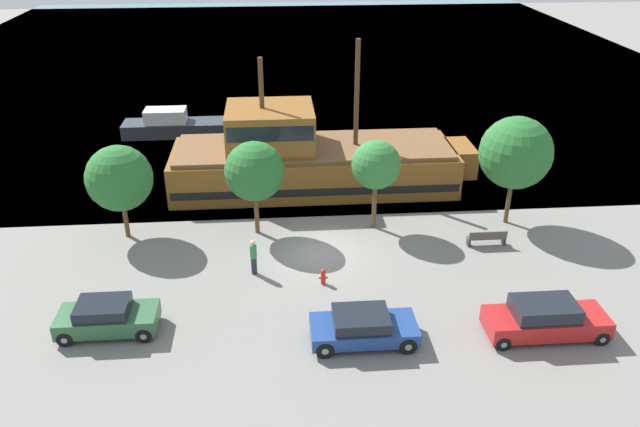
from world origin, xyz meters
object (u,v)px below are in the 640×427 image
Objects in this scene: fire_hydrant at (323,276)px; pedestrian_walking_near at (254,257)px; parked_car_curb_rear at (107,317)px; moored_boat_dockside at (173,125)px; bench_promenade_east at (487,238)px; parked_car_curb_front at (363,327)px; pirate_ship at (308,159)px; parked_car_curb_mid at (545,319)px.

pedestrian_walking_near is at bearing 160.60° from fire_hydrant.
pedestrian_walking_near is (5.86, 3.97, 0.19)m from parked_car_curb_rear.
bench_promenade_east is at bearing -45.05° from moored_boat_dockside.
parked_car_curb_rear reaches higher than parked_car_curb_front.
fire_hydrant is 0.39× the size of bench_promenade_east.
moored_boat_dockside is at bearing 134.95° from bench_promenade_east.
parked_car_curb_front is at bearing -135.91° from bench_promenade_east.
moored_boat_dockside is 4.22× the size of pedestrian_walking_near.
fire_hydrant is at bearing -161.61° from bench_promenade_east.
moored_boat_dockside is at bearing 133.37° from pirate_ship.
moored_boat_dockside is 9.78× the size of fire_hydrant.
parked_car_curb_rear is at bearing 174.89° from parked_car_curb_mid.
pirate_ship is 10.35m from pedestrian_walking_near.
parked_car_curb_rear is (-17.61, 1.58, -0.05)m from parked_car_curb_mid.
pirate_ship reaches higher than bench_promenade_east.
parked_car_curb_mid reaches higher than bench_promenade_east.
pedestrian_walking_near reaches higher than bench_promenade_east.
parked_car_curb_mid is at bearing -1.17° from parked_car_curb_front.
parked_car_curb_rear is 9.47m from fire_hydrant.
bench_promenade_east is at bearing 8.42° from pedestrian_walking_near.
bench_promenade_east is (8.60, -8.07, -1.34)m from pirate_ship.
parked_car_curb_mid is at bearing -5.11° from parked_car_curb_rear.
pedestrian_walking_near is at bearing 129.16° from parked_car_curb_front.
parked_car_curb_mid is at bearing -90.01° from bench_promenade_east.
parked_car_curb_front is (1.23, -15.21, -1.11)m from pirate_ship.
pirate_ship is at bearing 119.24° from parked_car_curb_mid.
pirate_ship is at bearing 136.81° from bench_promenade_east.
bench_promenade_east is (8.59, 2.86, 0.04)m from fire_hydrant.
pedestrian_walking_near is at bearing -72.29° from moored_boat_dockside.
fire_hydrant is (9.03, 2.85, -0.30)m from parked_car_curb_rear.
bench_promenade_east is at bearing 44.09° from parked_car_curb_front.
parked_car_curb_mid is 7.29m from bench_promenade_east.
moored_boat_dockside is 1.54× the size of parked_car_curb_mid.
parked_car_curb_mid is at bearing -54.54° from moored_boat_dockside.
pedestrian_walking_near is (-3.16, -9.81, -0.89)m from pirate_ship.
moored_boat_dockside reaches higher than parked_car_curb_front.
fire_hydrant is (0.01, -10.93, -1.38)m from pirate_ship.
parked_car_curb_rear is 5.19× the size of fire_hydrant.
parked_car_curb_front is 0.87× the size of parked_car_curb_mid.
parked_car_curb_mid is (8.60, -15.36, -1.03)m from pirate_ship.
fire_hydrant is 0.43× the size of pedestrian_walking_near.
pedestrian_walking_near reaches higher than parked_car_curb_mid.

